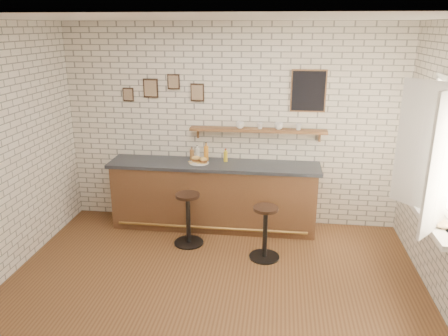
{
  "coord_description": "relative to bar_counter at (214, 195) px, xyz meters",
  "views": [
    {
      "loc": [
        0.7,
        -4.33,
        2.93
      ],
      "look_at": [
        0.03,
        0.9,
        1.21
      ],
      "focal_mm": 35.0,
      "sensor_mm": 36.0,
      "label": 1
    }
  ],
  "objects": [
    {
      "name": "shelf_cup_d",
      "position": [
        1.21,
        0.2,
        1.04
      ],
      "size": [
        0.11,
        0.11,
        0.09
      ],
      "primitive_type": "imported",
      "rotation": [
        0.0,
        0.0,
        0.21
      ],
      "color": "white",
      "rests_on": "wall_shelf"
    },
    {
      "name": "bitters_bottle_amber",
      "position": [
        -0.13,
        0.12,
        0.62
      ],
      "size": [
        0.07,
        0.07,
        0.28
      ],
      "color": "#AF6C1C",
      "rests_on": "bar_counter"
    },
    {
      "name": "sandwich_plate",
      "position": [
        -0.21,
        -0.02,
        0.51
      ],
      "size": [
        0.28,
        0.28,
        0.01
      ],
      "primitive_type": "cylinder",
      "color": "white",
      "rests_on": "bar_counter"
    },
    {
      "name": "condiment_bottle_yellow",
      "position": [
        0.16,
        0.12,
        0.58
      ],
      "size": [
        0.06,
        0.06,
        0.19
      ],
      "color": "gold",
      "rests_on": "bar_counter"
    },
    {
      "name": "bar_stool_left",
      "position": [
        -0.27,
        -0.6,
        -0.11
      ],
      "size": [
        0.41,
        0.41,
        0.75
      ],
      "color": "black",
      "rests_on": "ground"
    },
    {
      "name": "bitters_bottle_brown",
      "position": [
        -0.35,
        0.12,
        0.59
      ],
      "size": [
        0.06,
        0.06,
        0.21
      ],
      "color": "brown",
      "rests_on": "bar_counter"
    },
    {
      "name": "casement_window",
      "position": [
        2.58,
        -1.4,
        1.14
      ],
      "size": [
        0.4,
        1.3,
        1.56
      ],
      "color": "white",
      "rests_on": "ground"
    },
    {
      "name": "book_upper",
      "position": [
        2.6,
        -1.58,
        0.45
      ],
      "size": [
        0.21,
        0.27,
        0.02
      ],
      "primitive_type": "imported",
      "rotation": [
        0.0,
        0.0,
        -0.12
      ],
      "color": "tan",
      "rests_on": "book_lower"
    },
    {
      "name": "shelf_cup_a",
      "position": [
        0.36,
        0.2,
        1.04
      ],
      "size": [
        0.15,
        0.15,
        0.1
      ],
      "primitive_type": "imported",
      "rotation": [
        0.0,
        0.0,
        0.24
      ],
      "color": "white",
      "rests_on": "wall_shelf"
    },
    {
      "name": "potato_chips",
      "position": [
        -0.24,
        -0.02,
        0.52
      ],
      "size": [
        0.26,
        0.19,
        0.0
      ],
      "color": "#DFB94E",
      "rests_on": "sandwich_plate"
    },
    {
      "name": "window_sill",
      "position": [
        2.62,
        -1.4,
        0.39
      ],
      "size": [
        0.2,
        1.35,
        0.06
      ],
      "color": "white",
      "rests_on": "ground"
    },
    {
      "name": "bitters_bottle_white",
      "position": [
        -0.26,
        0.12,
        0.6
      ],
      "size": [
        0.06,
        0.06,
        0.23
      ],
      "color": "silver",
      "rests_on": "bar_counter"
    },
    {
      "name": "wall_shelf",
      "position": [
        0.62,
        0.2,
        0.97
      ],
      "size": [
        2.0,
        0.18,
        0.18
      ],
      "color": "brown",
      "rests_on": "ground"
    },
    {
      "name": "shelf_cup_b",
      "position": [
        0.65,
        0.2,
        1.04
      ],
      "size": [
        0.11,
        0.11,
        0.09
      ],
      "primitive_type": "imported",
      "rotation": [
        0.0,
        0.0,
        1.35
      ],
      "color": "white",
      "rests_on": "wall_shelf"
    },
    {
      "name": "back_wall_decor",
      "position": [
        0.45,
        0.28,
        1.54
      ],
      "size": [
        2.96,
        0.02,
        0.56
      ],
      "color": "black",
      "rests_on": "ground"
    },
    {
      "name": "shelf_cup_c",
      "position": [
        0.93,
        0.2,
        1.04
      ],
      "size": [
        0.15,
        0.15,
        0.1
      ],
      "primitive_type": "imported",
      "rotation": [
        0.0,
        0.0,
        1.33
      ],
      "color": "white",
      "rests_on": "wall_shelf"
    },
    {
      "name": "ground",
      "position": [
        0.22,
        -1.7,
        -0.51
      ],
      "size": [
        5.0,
        5.0,
        0.0
      ],
      "primitive_type": "plane",
      "color": "brown",
      "rests_on": "ground"
    },
    {
      "name": "book_lower",
      "position": [
        2.6,
        -1.61,
        0.43
      ],
      "size": [
        0.23,
        0.26,
        0.02
      ],
      "primitive_type": "imported",
      "rotation": [
        0.0,
        0.0,
        0.34
      ],
      "color": "tan",
      "rests_on": "window_sill"
    },
    {
      "name": "bar_stool_right",
      "position": [
        0.8,
        -0.86,
        -0.12
      ],
      "size": [
        0.42,
        0.42,
        0.73
      ],
      "color": "black",
      "rests_on": "ground"
    },
    {
      "name": "bar_counter",
      "position": [
        0.0,
        0.0,
        0.0
      ],
      "size": [
        3.1,
        0.65,
        1.01
      ],
      "color": "brown",
      "rests_on": "ground"
    },
    {
      "name": "ciabatta_sandwich",
      "position": [
        -0.2,
        -0.02,
        0.56
      ],
      "size": [
        0.27,
        0.19,
        0.08
      ],
      "color": "tan",
      "rests_on": "sandwich_plate"
    }
  ]
}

